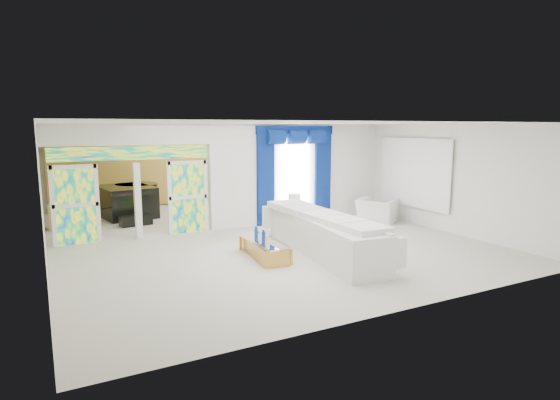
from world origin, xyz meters
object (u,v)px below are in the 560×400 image
armchair (377,210)px  grand_piano (126,201)px  coffee_table (264,249)px  white_sofa (322,235)px  console_table (303,218)px

armchair → grand_piano: size_ratio=0.56×
coffee_table → grand_piano: (-1.94, 6.44, 0.31)m
coffee_table → armchair: bearing=21.8°
white_sofa → armchair: white_sofa is taller
white_sofa → grand_piano: 7.50m
coffee_table → console_table: (2.57, 2.67, -0.00)m
white_sofa → grand_piano: (-3.29, 6.74, 0.07)m
armchair → grand_piano: grand_piano is taller
coffee_table → armchair: 5.15m
coffee_table → grand_piano: grand_piano is taller
grand_piano → console_table: bearing=-48.7°
console_table → white_sofa: bearing=-112.3°
console_table → grand_piano: size_ratio=0.57×
grand_piano → coffee_table: bearing=-82.0°
coffee_table → armchair: armchair is taller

